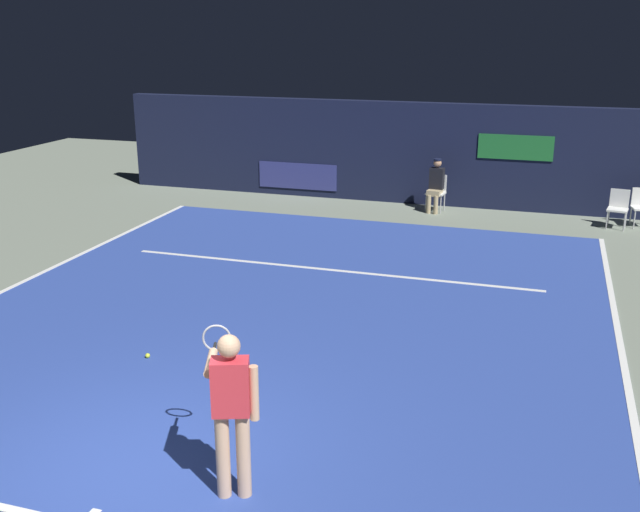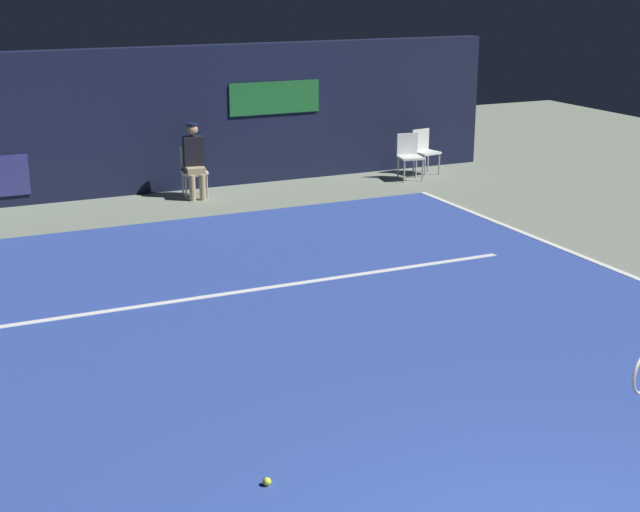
{
  "view_description": "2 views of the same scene",
  "coord_description": "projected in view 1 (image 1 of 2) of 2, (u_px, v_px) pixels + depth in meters",
  "views": [
    {
      "loc": [
        3.85,
        -5.78,
        4.46
      ],
      "look_at": [
        0.31,
        5.45,
        0.75
      ],
      "focal_mm": 41.26,
      "sensor_mm": 36.0,
      "label": 1
    },
    {
      "loc": [
        -3.65,
        -3.7,
        3.91
      ],
      "look_at": [
        0.73,
        5.78,
        0.72
      ],
      "focal_mm": 52.87,
      "sensor_mm": 36.0,
      "label": 2
    }
  ],
  "objects": [
    {
      "name": "line_sideline_right",
      "position": [
        33.0,
        277.0,
        13.56
      ],
      "size": [
        0.1,
        11.7,
        0.01
      ],
      "primitive_type": "cube",
      "color": "white",
      "rests_on": "court_surface"
    },
    {
      "name": "line_service",
      "position": [
        328.0,
        270.0,
        13.97
      ],
      "size": [
        7.99,
        0.1,
        0.01
      ],
      "primitive_type": "cube",
      "color": "white",
      "rests_on": "court_surface"
    },
    {
      "name": "line_sideline_left",
      "position": [
        621.0,
        346.0,
        10.65
      ],
      "size": [
        0.1,
        11.7,
        0.01
      ],
      "primitive_type": "cube",
      "color": "white",
      "rests_on": "court_surface"
    },
    {
      "name": "line_judge_on_chair",
      "position": [
        436.0,
        185.0,
        18.18
      ],
      "size": [
        0.49,
        0.56,
        1.32
      ],
      "color": "white",
      "rests_on": "ground"
    },
    {
      "name": "tennis_player",
      "position": [
        231.0,
        405.0,
        7.02
      ],
      "size": [
        0.85,
        0.91,
        1.73
      ],
      "color": "#DBAD89",
      "rests_on": "ground"
    },
    {
      "name": "back_wall",
      "position": [
        395.0,
        152.0,
        19.06
      ],
      "size": [
        15.08,
        0.33,
        2.6
      ],
      "color": "#141933",
      "rests_on": "ground"
    },
    {
      "name": "courtside_chair_far",
      "position": [
        618.0,
        206.0,
        16.76
      ],
      "size": [
        0.5,
        0.48,
        0.88
      ],
      "color": "white",
      "rests_on": "ground"
    },
    {
      "name": "ground_plane",
      "position": [
        291.0,
        308.0,
        12.11
      ],
      "size": [
        30.39,
        30.39,
        0.0
      ],
      "primitive_type": "plane",
      "color": "gray"
    },
    {
      "name": "court_surface",
      "position": [
        291.0,
        308.0,
        12.11
      ],
      "size": [
        10.24,
        11.7,
        0.01
      ],
      "primitive_type": "cube",
      "color": "#2D479E",
      "rests_on": "ground"
    },
    {
      "name": "tennis_ball",
      "position": [
        148.0,
        356.0,
        10.26
      ],
      "size": [
        0.07,
        0.07,
        0.07
      ],
      "primitive_type": "sphere",
      "color": "#CCE033",
      "rests_on": "court_surface"
    }
  ]
}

